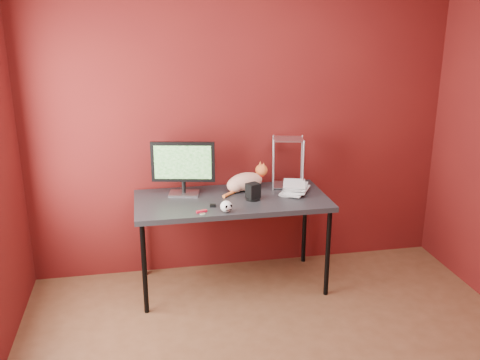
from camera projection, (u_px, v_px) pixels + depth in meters
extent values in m
cube|color=#510F0F|center=(241.00, 119.00, 4.38)|extent=(3.50, 0.02, 2.60)
cube|color=black|center=(232.00, 201.00, 4.17)|extent=(1.50, 0.70, 0.04)
cylinder|color=black|center=(144.00, 269.00, 3.88)|extent=(0.04, 0.04, 0.71)
cylinder|color=black|center=(328.00, 253.00, 4.13)|extent=(0.04, 0.04, 0.71)
cylinder|color=black|center=(143.00, 236.00, 4.44)|extent=(0.04, 0.04, 0.71)
cylinder|color=black|center=(304.00, 224.00, 4.69)|extent=(0.04, 0.04, 0.71)
cube|color=silver|center=(184.00, 194.00, 4.25)|extent=(0.26, 0.20, 0.02)
cylinder|color=black|center=(184.00, 187.00, 4.23)|extent=(0.03, 0.03, 0.10)
cube|color=black|center=(183.00, 162.00, 4.17)|extent=(0.49, 0.13, 0.32)
cube|color=#195416|center=(183.00, 162.00, 4.17)|extent=(0.44, 0.10, 0.27)
ellipsoid|color=#C55629|center=(245.00, 182.00, 4.33)|extent=(0.35, 0.26, 0.15)
ellipsoid|color=#C55629|center=(236.00, 185.00, 4.29)|extent=(0.18, 0.18, 0.12)
sphere|color=silver|center=(255.00, 182.00, 4.39)|extent=(0.10, 0.10, 0.10)
sphere|color=orange|center=(261.00, 170.00, 4.39)|extent=(0.10, 0.10, 0.10)
cone|color=orange|center=(264.00, 165.00, 4.35)|extent=(0.03, 0.03, 0.04)
cone|color=orange|center=(260.00, 164.00, 4.40)|extent=(0.03, 0.03, 0.04)
cylinder|color=red|center=(260.00, 175.00, 4.39)|extent=(0.07, 0.07, 0.01)
cylinder|color=orange|center=(230.00, 194.00, 4.23)|extent=(0.13, 0.14, 0.03)
ellipsoid|color=silver|center=(226.00, 206.00, 3.87)|extent=(0.09, 0.09, 0.08)
ellipsoid|color=black|center=(225.00, 207.00, 3.83)|extent=(0.02, 0.01, 0.03)
ellipsoid|color=black|center=(230.00, 207.00, 3.84)|extent=(0.02, 0.01, 0.03)
cube|color=black|center=(227.00, 210.00, 3.84)|extent=(0.05, 0.02, 0.00)
cylinder|color=black|center=(253.00, 199.00, 4.14)|extent=(0.11, 0.11, 0.02)
cube|color=black|center=(253.00, 191.00, 4.12)|extent=(0.12, 0.11, 0.11)
imported|color=beige|center=(285.00, 178.00, 4.28)|extent=(0.28, 0.30, 0.24)
imported|color=beige|center=(285.00, 149.00, 4.21)|extent=(0.27, 0.29, 0.24)
imported|color=beige|center=(286.00, 119.00, 4.14)|extent=(0.26, 0.29, 0.24)
imported|color=beige|center=(287.00, 88.00, 4.07)|extent=(0.24, 0.28, 0.24)
cylinder|color=silver|center=(277.00, 166.00, 4.28)|extent=(0.01, 0.01, 0.41)
cylinder|color=silver|center=(305.00, 165.00, 4.32)|extent=(0.01, 0.01, 0.41)
cylinder|color=silver|center=(271.00, 160.00, 4.46)|extent=(0.01, 0.01, 0.41)
cylinder|color=silver|center=(298.00, 158.00, 4.50)|extent=(0.01, 0.01, 0.41)
cube|color=silver|center=(287.00, 185.00, 4.45)|extent=(0.28, 0.24, 0.01)
cube|color=silver|center=(289.00, 139.00, 4.33)|extent=(0.28, 0.24, 0.01)
cube|color=#B00D22|center=(202.00, 211.00, 3.88)|extent=(0.08, 0.04, 0.02)
cube|color=black|center=(213.00, 206.00, 3.98)|extent=(0.05, 0.04, 0.02)
cylinder|color=silver|center=(202.00, 214.00, 3.85)|extent=(0.04, 0.04, 0.00)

